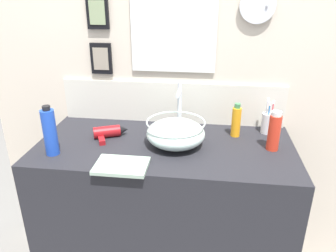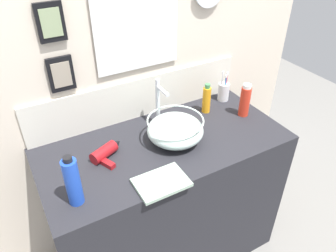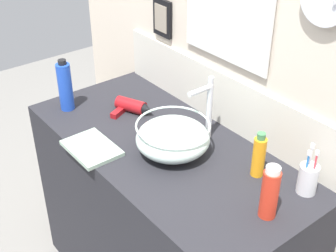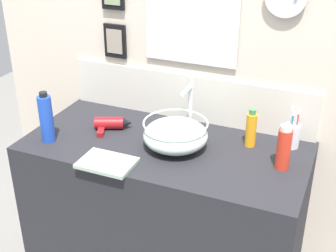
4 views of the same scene
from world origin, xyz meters
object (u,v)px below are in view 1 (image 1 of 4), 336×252
(toothbrush_cup, at_px, (268,123))
(hand_towel, at_px, (121,166))
(hair_drier, at_px, (109,132))
(spray_bottle, at_px, (274,131))
(soap_dispenser, at_px, (50,132))
(faucet, at_px, (179,104))
(lotion_bottle, at_px, (236,121))
(glass_bowl_sink, at_px, (176,133))

(toothbrush_cup, height_order, hand_towel, toothbrush_cup)
(hair_drier, bearing_deg, spray_bottle, -2.38)
(hair_drier, bearing_deg, soap_dispenser, -134.85)
(faucet, distance_m, toothbrush_cup, 0.48)
(faucet, bearing_deg, spray_bottle, -18.26)
(lotion_bottle, height_order, hand_towel, lotion_bottle)
(spray_bottle, bearing_deg, toothbrush_cup, 88.85)
(glass_bowl_sink, relative_size, hair_drier, 1.55)
(glass_bowl_sink, xyz_separation_m, faucet, (0.00, 0.17, 0.09))
(faucet, relative_size, toothbrush_cup, 1.42)
(soap_dispenser, distance_m, hand_towel, 0.38)
(spray_bottle, relative_size, hand_towel, 0.85)
(hair_drier, xyz_separation_m, lotion_bottle, (0.65, 0.10, 0.05))
(toothbrush_cup, relative_size, spray_bottle, 0.98)
(toothbrush_cup, distance_m, hand_towel, 0.82)
(glass_bowl_sink, distance_m, soap_dispenser, 0.59)
(lotion_bottle, distance_m, hand_towel, 0.65)
(glass_bowl_sink, height_order, toothbrush_cup, toothbrush_cup)
(hair_drier, relative_size, hand_towel, 0.81)
(spray_bottle, distance_m, hand_towel, 0.73)
(toothbrush_cup, bearing_deg, spray_bottle, -91.15)
(hair_drier, xyz_separation_m, soap_dispenser, (-0.21, -0.21, 0.08))
(faucet, relative_size, hand_towel, 1.18)
(glass_bowl_sink, xyz_separation_m, soap_dispenser, (-0.56, -0.16, 0.04))
(hair_drier, relative_size, toothbrush_cup, 0.97)
(lotion_bottle, distance_m, soap_dispenser, 0.92)
(hair_drier, distance_m, lotion_bottle, 0.66)
(faucet, distance_m, hair_drier, 0.39)
(hair_drier, bearing_deg, lotion_bottle, 8.79)
(glass_bowl_sink, relative_size, hand_towel, 1.25)
(faucet, distance_m, soap_dispenser, 0.65)
(toothbrush_cup, distance_m, soap_dispenser, 1.10)
(hand_towel, bearing_deg, soap_dispenser, 166.85)
(hair_drier, bearing_deg, glass_bowl_sink, -8.67)
(glass_bowl_sink, height_order, soap_dispenser, soap_dispenser)
(faucet, xyz_separation_m, toothbrush_cup, (0.47, 0.04, -0.10))
(faucet, height_order, hair_drier, faucet)
(faucet, bearing_deg, lotion_bottle, -3.70)
(glass_bowl_sink, relative_size, faucet, 1.06)
(faucet, xyz_separation_m, lotion_bottle, (0.30, -0.02, -0.07))
(toothbrush_cup, height_order, soap_dispenser, soap_dispenser)
(hair_drier, height_order, toothbrush_cup, toothbrush_cup)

